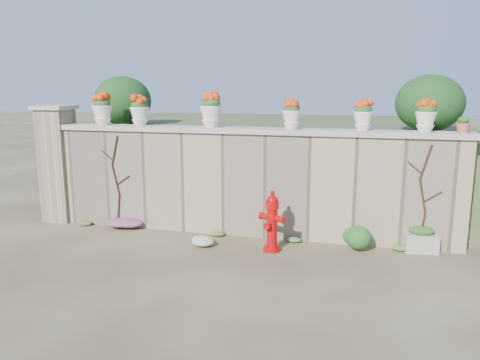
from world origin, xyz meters
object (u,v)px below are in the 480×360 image
(fire_hydrant, at_px, (272,221))
(terracotta_pot, at_px, (463,125))
(planter_box, at_px, (421,240))
(urn_pot_0, at_px, (102,109))

(fire_hydrant, height_order, terracotta_pot, terracotta_pot)
(planter_box, height_order, urn_pot_0, urn_pot_0)
(planter_box, relative_size, terracotta_pot, 2.23)
(fire_hydrant, relative_size, planter_box, 1.82)
(planter_box, xyz_separation_m, urn_pot_0, (-6.27, 0.25, 2.20))
(urn_pot_0, bearing_deg, fire_hydrant, -12.97)
(urn_pot_0, height_order, terracotta_pot, urn_pot_0)
(fire_hydrant, relative_size, urn_pot_0, 1.73)
(fire_hydrant, distance_m, urn_pot_0, 4.24)
(fire_hydrant, xyz_separation_m, planter_box, (2.56, 0.60, -0.33))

